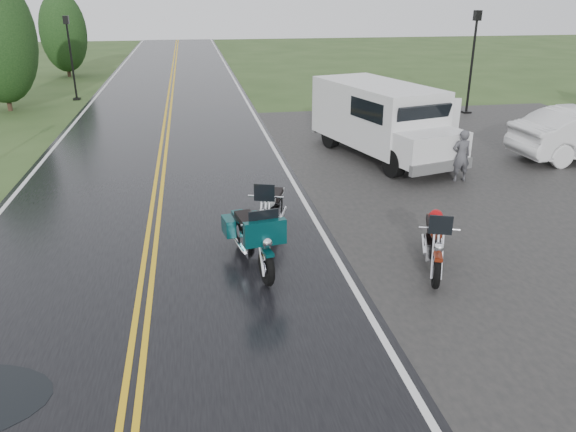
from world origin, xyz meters
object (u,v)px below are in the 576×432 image
(motorcycle_red, at_px, (438,257))
(van_white, at_px, (395,138))
(lamp_post_far_right, at_px, (472,63))
(lamp_post_far_left, at_px, (71,58))
(motorcycle_silver, at_px, (264,222))
(person_at_van, at_px, (461,157))
(motorcycle_teal, at_px, (266,252))

(motorcycle_red, height_order, van_white, van_white)
(motorcycle_red, distance_m, lamp_post_far_right, 17.14)
(lamp_post_far_left, bearing_deg, motorcycle_silver, -70.14)
(lamp_post_far_right, bearing_deg, van_white, -127.52)
(van_white, bearing_deg, person_at_van, -36.11)
(motorcycle_teal, height_order, lamp_post_far_right, lamp_post_far_right)
(van_white, xyz_separation_m, lamp_post_far_right, (6.52, 8.49, 1.01))
(motorcycle_teal, xyz_separation_m, person_at_van, (6.34, 5.27, 0.02))
(motorcycle_red, bearing_deg, person_at_van, 81.14)
(motorcycle_teal, bearing_deg, van_white, 42.61)
(motorcycle_red, bearing_deg, motorcycle_teal, -171.33)
(motorcycle_red, distance_m, motorcycle_silver, 3.59)
(van_white, distance_m, lamp_post_far_left, 18.97)
(motorcycle_red, relative_size, motorcycle_silver, 0.97)
(motorcycle_red, xyz_separation_m, lamp_post_far_right, (8.05, 15.05, 1.55))
(lamp_post_far_left, bearing_deg, motorcycle_red, -65.38)
(motorcycle_teal, distance_m, lamp_post_far_right, 18.25)
(van_white, distance_m, person_at_van, 1.94)
(lamp_post_far_left, bearing_deg, van_white, -52.78)
(motorcycle_teal, relative_size, person_at_van, 1.64)
(person_at_van, distance_m, lamp_post_far_left, 20.61)
(motorcycle_silver, bearing_deg, lamp_post_far_left, 128.17)
(motorcycle_silver, relative_size, van_white, 0.38)
(motorcycle_silver, height_order, person_at_van, person_at_van)
(motorcycle_teal, height_order, lamp_post_far_left, lamp_post_far_left)
(van_white, bearing_deg, motorcycle_silver, -150.59)
(person_at_van, xyz_separation_m, lamp_post_far_right, (4.75, 9.15, 1.48))
(van_white, xyz_separation_m, person_at_van, (1.76, -0.66, -0.47))
(motorcycle_teal, relative_size, lamp_post_far_left, 0.60)
(motorcycle_silver, relative_size, lamp_post_far_right, 0.53)
(lamp_post_far_left, height_order, lamp_post_far_right, lamp_post_far_right)
(motorcycle_silver, bearing_deg, motorcycle_red, -18.42)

